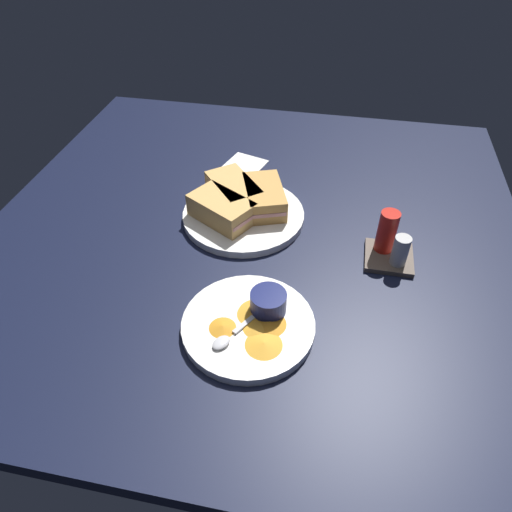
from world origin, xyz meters
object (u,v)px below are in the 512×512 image
sandwich_half_near (264,197)px  ramekin_light_gravy (268,302)px  sandwich_half_far (234,191)px  spoon_by_gravy_ramekin (227,338)px  ramekin_dark_sauce (216,210)px  condiment_caddy (390,244)px  spoon_by_dark_ramekin (242,215)px  plate_sandwich_main (243,215)px  sandwich_half_extra (222,209)px  plate_chips_companion (248,325)px

sandwich_half_near → ramekin_light_gravy: sandwich_half_near is taller
sandwich_half_far → spoon_by_gravy_ramekin: size_ratio=1.62×
sandwich_half_near → ramekin_dark_sauce: 10.57cm
sandwich_half_far → condiment_caddy: bearing=71.9°
ramekin_dark_sauce → spoon_by_dark_ramekin: ramekin_dark_sauce is taller
plate_sandwich_main → ramekin_dark_sauce: bearing=-61.5°
plate_sandwich_main → ramekin_dark_sauce: ramekin_dark_sauce is taller
sandwich_half_extra → condiment_caddy: bearing=83.4°
sandwich_half_near → spoon_by_gravy_ramekin: (35.87, 0.73, -2.04)cm
ramekin_dark_sauce → condiment_caddy: bearing=83.3°
spoon_by_dark_ramekin → condiment_caddy: bearing=79.5°
plate_sandwich_main → sandwich_half_near: sandwich_half_near is taller
sandwich_half_near → ramekin_dark_sauce: bearing=-57.4°
ramekin_dark_sauce → sandwich_half_near: bearing=122.6°
sandwich_half_extra → plate_chips_companion: size_ratio=0.69×
ramekin_dark_sauce → plate_chips_companion: bearing=24.8°
sandwich_half_far → spoon_by_gravy_ramekin: 37.59cm
sandwich_half_far → spoon_by_dark_ramekin: (5.16, 2.89, -2.04)cm
plate_chips_companion → spoon_by_gravy_ramekin: 4.85cm
condiment_caddy → sandwich_half_extra: bearing=-96.6°
plate_sandwich_main → ramekin_light_gravy: (25.65, 9.80, 2.78)cm
ramekin_light_gravy → sandwich_half_extra: bearing=-149.0°
sandwich_half_near → ramekin_dark_sauce: (5.68, -8.89, -0.56)cm
ramekin_light_gravy → spoon_by_gravy_ramekin: ramekin_light_gravy is taller
sandwich_half_extra → ramekin_dark_sauce: (-0.21, -1.20, -0.56)cm
spoon_by_gravy_ramekin → condiment_caddy: (-26.11, 25.17, 1.44)cm
plate_chips_companion → spoon_by_gravy_ramekin: spoon_by_gravy_ramekin is taller
sandwich_half_far → spoon_by_gravy_ramekin: bearing=11.6°
ramekin_light_gravy → spoon_by_gravy_ramekin: size_ratio=0.66×
sandwich_half_extra → spoon_by_dark_ramekin: size_ratio=1.52×
sandwich_half_extra → ramekin_dark_sauce: 1.34cm
plate_sandwich_main → condiment_caddy: bearing=77.1°
sandwich_half_extra → ramekin_light_gravy: (22.71, 13.64, -0.42)cm
plate_chips_companion → sandwich_half_extra: bearing=-157.2°
spoon_by_dark_ramekin → spoon_by_gravy_ramekin: (31.61, 4.63, 0.00)cm
spoon_by_gravy_ramekin → condiment_caddy: condiment_caddy is taller
spoon_by_dark_ramekin → ramekin_light_gravy: size_ratio=1.64×
sandwich_half_far → spoon_by_dark_ramekin: bearing=29.3°
sandwich_half_far → spoon_by_dark_ramekin: sandwich_half_far is taller
condiment_caddy → plate_sandwich_main: bearing=-102.9°
sandwich_half_near → spoon_by_dark_ramekin: bearing=-42.5°
sandwich_half_extra → spoon_by_gravy_ramekin: (29.98, 8.43, -2.04)cm
sandwich_half_far → sandwich_half_near: bearing=82.5°
sandwich_half_near → spoon_by_gravy_ramekin: 35.94cm
plate_sandwich_main → plate_chips_companion: bearing=13.7°
sandwich_half_near → ramekin_light_gravy: (28.60, 5.95, -0.42)cm
plate_chips_companion → condiment_caddy: bearing=134.3°
sandwich_half_far → spoon_by_gravy_ramekin: (36.77, 7.53, -2.04)cm
spoon_by_dark_ramekin → sandwich_half_far: bearing=-150.7°
spoon_by_gravy_ramekin → sandwich_half_far: bearing=-168.4°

